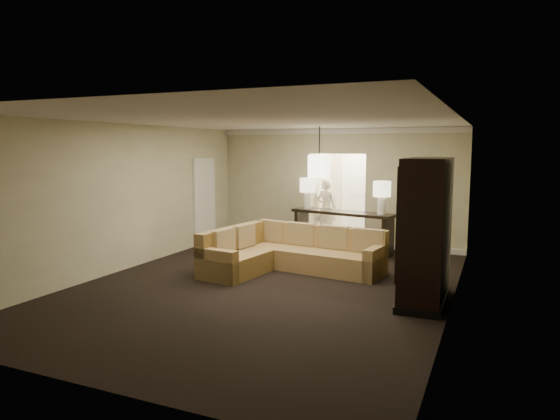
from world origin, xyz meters
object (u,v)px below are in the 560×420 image
at_px(coffee_table, 230,262).
at_px(console_table, 342,228).
at_px(armoire, 425,234).
at_px(sectional_sofa, 287,253).
at_px(drink_table, 411,259).
at_px(person, 327,206).

distance_m(coffee_table, console_table, 2.97).
height_order(console_table, armoire, armoire).
bearing_deg(sectional_sofa, console_table, 84.83).
bearing_deg(drink_table, console_table, 132.57).
xyz_separation_m(sectional_sofa, armoire, (2.67, -0.98, 0.71)).
xyz_separation_m(console_table, armoire, (2.20, -3.07, 0.50)).
height_order(sectional_sofa, armoire, armoire).
xyz_separation_m(coffee_table, console_table, (1.45, 2.57, 0.37)).
bearing_deg(coffee_table, person, 81.34).
xyz_separation_m(coffee_table, drink_table, (3.29, 0.57, 0.23)).
height_order(coffee_table, person, person).
bearing_deg(coffee_table, sectional_sofa, 25.95).
relative_size(coffee_table, console_table, 0.38).
height_order(console_table, drink_table, console_table).
bearing_deg(drink_table, coffee_table, -170.24).
bearing_deg(console_table, drink_table, -35.69).
distance_m(console_table, person, 1.67).
xyz_separation_m(drink_table, person, (-2.68, 3.41, 0.45)).
bearing_deg(coffee_table, armoire, -7.93).
bearing_deg(person, drink_table, 143.16).
relative_size(console_table, person, 1.43).
distance_m(armoire, drink_table, 1.30).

